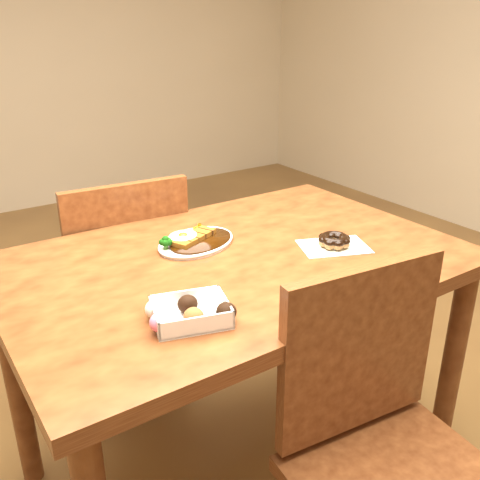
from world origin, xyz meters
TOP-DOWN VIEW (x-y plane):
  - ground at (0.00, 0.00)m, footprint 6.00×6.00m
  - table at (0.00, 0.00)m, footprint 1.20×0.80m
  - chair_far at (-0.12, 0.54)m, footprint 0.45×0.45m
  - chair_near at (0.03, -0.54)m, footprint 0.46×0.46m
  - katsu_curry_plate at (-0.05, 0.13)m, footprint 0.28×0.24m
  - donut_box at (-0.26, -0.22)m, footprint 0.19×0.16m
  - pon_de_ring at (0.26, -0.10)m, footprint 0.22×0.19m

SIDE VIEW (x-z plane):
  - ground at x=0.00m, z-range 0.00..0.00m
  - chair_far at x=-0.12m, z-range 0.04..0.91m
  - chair_near at x=0.03m, z-range 0.04..0.91m
  - table at x=0.00m, z-range 0.28..1.03m
  - katsu_curry_plate at x=-0.05m, z-range 0.74..0.79m
  - pon_de_ring at x=0.26m, z-range 0.75..0.79m
  - donut_box at x=-0.26m, z-range 0.75..0.79m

